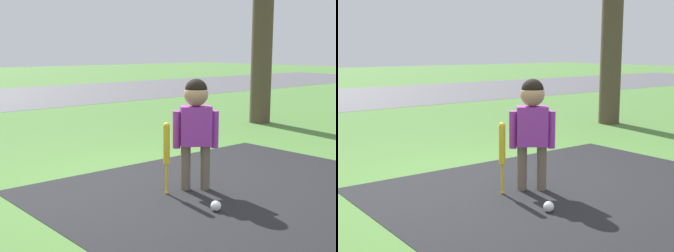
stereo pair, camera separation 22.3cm
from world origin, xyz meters
TOP-DOWN VIEW (x-y plane):
  - ground_plane at (0.00, 0.00)m, footprint 60.00×60.00m
  - child at (0.14, -0.16)m, footprint 0.36×0.30m
  - baseball_bat at (-0.16, -0.09)m, footprint 0.06×0.06m
  - sports_ball at (-0.15, -0.71)m, footprint 0.09×0.09m

SIDE VIEW (x-z plane):
  - ground_plane at x=0.00m, z-range 0.00..0.00m
  - sports_ball at x=-0.15m, z-range 0.00..0.09m
  - baseball_bat at x=-0.16m, z-range 0.10..0.77m
  - child at x=0.14m, z-range 0.16..1.21m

